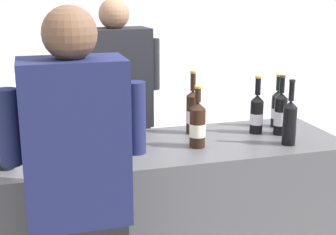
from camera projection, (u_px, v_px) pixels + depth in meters
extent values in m
cube|color=white|center=(86.00, 27.00, 4.86)|extent=(8.00, 0.10, 2.80)
cube|color=#4C4C51|center=(151.00, 230.00, 2.69)|extent=(2.10, 0.65, 0.98)
cylinder|color=black|center=(289.00, 126.00, 2.57)|extent=(0.07, 0.07, 0.20)
cone|color=black|center=(291.00, 104.00, 2.53)|extent=(0.07, 0.07, 0.04)
cylinder|color=black|center=(292.00, 91.00, 2.52)|extent=(0.03, 0.03, 0.10)
cylinder|color=black|center=(292.00, 81.00, 2.50)|extent=(0.03, 0.03, 0.01)
cylinder|color=black|center=(256.00, 117.00, 2.77)|extent=(0.07, 0.07, 0.19)
cone|color=black|center=(257.00, 98.00, 2.74)|extent=(0.07, 0.07, 0.04)
cylinder|color=black|center=(258.00, 86.00, 2.73)|extent=(0.03, 0.03, 0.10)
cylinder|color=#B79333|center=(258.00, 77.00, 2.71)|extent=(0.04, 0.04, 0.01)
cylinder|color=silver|center=(256.00, 119.00, 2.78)|extent=(0.08, 0.08, 0.06)
cylinder|color=black|center=(50.00, 142.00, 2.28)|extent=(0.07, 0.07, 0.22)
cone|color=black|center=(48.00, 117.00, 2.25)|extent=(0.07, 0.07, 0.03)
cylinder|color=black|center=(47.00, 103.00, 2.24)|extent=(0.03, 0.03, 0.10)
cylinder|color=black|center=(47.00, 91.00, 2.22)|extent=(0.03, 0.03, 0.01)
cylinder|color=silver|center=(50.00, 144.00, 2.29)|extent=(0.07, 0.07, 0.08)
cylinder|color=black|center=(277.00, 111.00, 2.90)|extent=(0.07, 0.07, 0.19)
cone|color=black|center=(278.00, 93.00, 2.87)|extent=(0.07, 0.07, 0.03)
cylinder|color=black|center=(279.00, 83.00, 2.85)|extent=(0.03, 0.03, 0.09)
cylinder|color=#B79333|center=(279.00, 75.00, 2.84)|extent=(0.03, 0.03, 0.01)
cylinder|color=silver|center=(277.00, 113.00, 2.90)|extent=(0.07, 0.07, 0.06)
cylinder|color=black|center=(5.00, 150.00, 2.23)|extent=(0.08, 0.08, 0.18)
cone|color=black|center=(3.00, 128.00, 2.20)|extent=(0.08, 0.08, 0.03)
cylinder|color=black|center=(2.00, 115.00, 2.18)|extent=(0.03, 0.03, 0.09)
cylinder|color=black|center=(1.00, 105.00, 2.17)|extent=(0.03, 0.03, 0.01)
cylinder|color=silver|center=(5.00, 152.00, 2.23)|extent=(0.08, 0.08, 0.07)
cylinder|color=black|center=(280.00, 116.00, 2.74)|extent=(0.07, 0.07, 0.21)
cone|color=black|center=(282.00, 96.00, 2.71)|extent=(0.07, 0.07, 0.03)
cylinder|color=black|center=(282.00, 85.00, 2.70)|extent=(0.03, 0.03, 0.09)
cylinder|color=#333338|center=(283.00, 76.00, 2.68)|extent=(0.03, 0.03, 0.01)
cylinder|color=silver|center=(280.00, 118.00, 2.75)|extent=(0.07, 0.07, 0.08)
cylinder|color=black|center=(77.00, 124.00, 2.59)|extent=(0.08, 0.08, 0.21)
cone|color=black|center=(76.00, 101.00, 2.56)|extent=(0.08, 0.08, 0.04)
cylinder|color=black|center=(75.00, 90.00, 2.54)|extent=(0.03, 0.03, 0.08)
cylinder|color=#B79333|center=(75.00, 82.00, 2.53)|extent=(0.03, 0.03, 0.01)
cylinder|color=black|center=(193.00, 115.00, 2.76)|extent=(0.07, 0.07, 0.22)
cone|color=black|center=(193.00, 93.00, 2.73)|extent=(0.07, 0.07, 0.03)
cylinder|color=black|center=(193.00, 82.00, 2.71)|extent=(0.03, 0.03, 0.10)
cylinder|color=#B79333|center=(193.00, 72.00, 2.70)|extent=(0.03, 0.03, 0.01)
cylinder|color=silver|center=(193.00, 117.00, 2.77)|extent=(0.07, 0.07, 0.07)
cylinder|color=black|center=(117.00, 140.00, 2.34)|extent=(0.08, 0.08, 0.19)
cone|color=black|center=(117.00, 118.00, 2.32)|extent=(0.08, 0.08, 0.03)
cylinder|color=black|center=(116.00, 105.00, 2.30)|extent=(0.03, 0.03, 0.10)
cylinder|color=#B79333|center=(116.00, 93.00, 2.28)|extent=(0.03, 0.03, 0.01)
cylinder|color=silver|center=(117.00, 142.00, 2.35)|extent=(0.08, 0.08, 0.06)
cylinder|color=black|center=(197.00, 128.00, 2.53)|extent=(0.08, 0.08, 0.20)
cone|color=black|center=(198.00, 105.00, 2.49)|extent=(0.08, 0.08, 0.04)
cylinder|color=black|center=(198.00, 95.00, 2.48)|extent=(0.03, 0.03, 0.07)
cylinder|color=#B79333|center=(198.00, 87.00, 2.47)|extent=(0.04, 0.04, 0.01)
cylinder|color=#F0EACA|center=(197.00, 130.00, 2.53)|extent=(0.08, 0.08, 0.07)
cylinder|color=silver|center=(139.00, 149.00, 2.51)|extent=(0.08, 0.08, 0.00)
cylinder|color=silver|center=(138.00, 139.00, 2.50)|extent=(0.01, 0.01, 0.10)
ellipsoid|color=silver|center=(138.00, 122.00, 2.48)|extent=(0.08, 0.08, 0.10)
ellipsoid|color=maroon|center=(138.00, 125.00, 2.48)|extent=(0.06, 0.06, 0.03)
cube|color=black|center=(119.00, 190.00, 3.28)|extent=(0.40, 0.27, 0.92)
cube|color=black|center=(116.00, 78.00, 3.08)|extent=(0.44, 0.27, 0.63)
sphere|color=#8C664C|center=(114.00, 14.00, 2.98)|extent=(0.19, 0.19, 0.19)
cylinder|color=black|center=(153.00, 64.00, 3.15)|extent=(0.08, 0.08, 0.33)
cylinder|color=black|center=(75.00, 69.00, 2.98)|extent=(0.08, 0.08, 0.33)
cube|color=#191E47|center=(75.00, 142.00, 1.83)|extent=(0.39, 0.24, 0.63)
sphere|color=brown|center=(70.00, 33.00, 1.72)|extent=(0.20, 0.20, 0.20)
cylinder|color=#191E47|center=(9.00, 127.00, 1.75)|extent=(0.08, 0.08, 0.28)
cylinder|color=#191E47|center=(135.00, 118.00, 1.87)|extent=(0.08, 0.08, 0.28)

